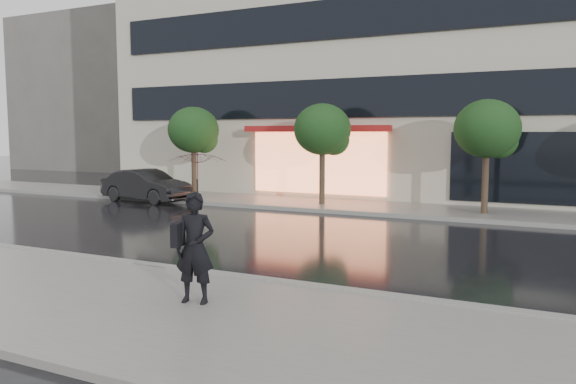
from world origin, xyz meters
The scene contains 12 objects.
ground centered at (0.00, 0.00, 0.00)m, with size 120.00×120.00×0.00m, color black.
sidewalk_near centered at (0.00, -3.25, 0.06)m, with size 60.00×4.50×0.12m, color slate.
sidewalk_far centered at (0.00, 10.25, 0.06)m, with size 60.00×3.50×0.12m, color slate.
curb_near centered at (0.00, -1.00, 0.07)m, with size 60.00×0.25×0.14m, color gray.
curb_far centered at (0.00, 8.50, 0.07)m, with size 60.00×0.25×0.14m, color gray.
office_building centered at (0.00, 17.97, 9.00)m, with size 30.00×12.76×18.00m.
bg_building_left centered at (-28.00, 26.00, 6.00)m, with size 14.00×10.00×12.00m, color #59544F.
tree_far_west centered at (-8.94, 10.03, 2.92)m, with size 2.20×2.20×3.99m.
tree_mid_west centered at (-2.94, 10.03, 2.92)m, with size 2.20×2.20×3.99m.
tree_mid_east centered at (3.06, 10.03, 2.92)m, with size 2.20×2.20×3.99m.
parked_car centered at (-10.22, 8.30, 0.68)m, with size 1.44×4.12×1.36m, color black.
pedestrian_with_umbrella centered at (0.14, -2.76, 1.66)m, with size 1.09×1.10×2.43m.
Camera 1 is at (5.30, -10.01, 2.81)m, focal length 35.00 mm.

